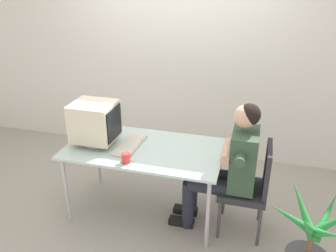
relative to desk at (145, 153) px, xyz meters
The scene contains 8 objects.
ground_plane 0.67m from the desk, ahead, with size 12.00×12.00×0.00m, color #9E998E.
wall_back 1.65m from the desk, 77.91° to the left, with size 8.00×0.10×3.00m, color silver.
desk is the anchor object (origin of this frame).
crt_monitor 0.55m from the desk, behind, with size 0.40×0.35×0.41m.
keyboard 0.16m from the desk, behind, with size 0.20×0.47×0.03m.
office_chair 1.01m from the desk, ahead, with size 0.41×0.41×0.90m.
person_seated 0.79m from the desk, ahead, with size 0.75×0.57×1.26m.
desk_mug 0.32m from the desk, 101.77° to the right, with size 0.07×0.08×0.09m.
Camera 1 is at (0.97, -2.68, 2.24)m, focal length 36.79 mm.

